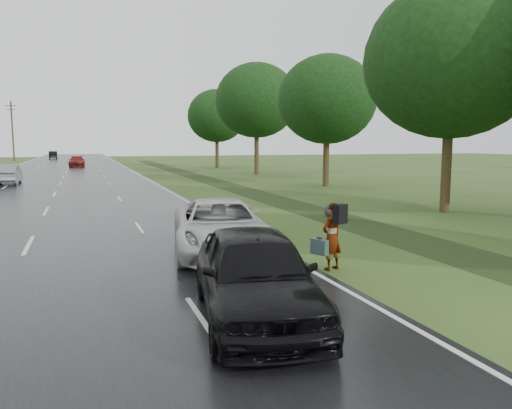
{
  "coord_description": "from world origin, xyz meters",
  "views": [
    {
      "loc": [
        1.63,
        -8.25,
        3.12
      ],
      "look_at": [
        6.43,
        5.53,
        1.3
      ],
      "focal_mm": 35.0,
      "sensor_mm": 36.0,
      "label": 1
    }
  ],
  "objects_px": {
    "pedestrian": "(332,236)",
    "silver_sedan": "(8,174)",
    "white_pickup": "(220,227)",
    "dark_sedan": "(255,274)"
  },
  "relations": [
    {
      "from": "pedestrian",
      "to": "silver_sedan",
      "type": "relative_size",
      "value": 0.37
    },
    {
      "from": "pedestrian",
      "to": "white_pickup",
      "type": "xyz_separation_m",
      "value": [
        -2.13,
        2.55,
        -0.07
      ]
    },
    {
      "from": "pedestrian",
      "to": "white_pickup",
      "type": "relative_size",
      "value": 0.31
    },
    {
      "from": "white_pickup",
      "to": "dark_sedan",
      "type": "xyz_separation_m",
      "value": [
        -0.8,
        -5.28,
        0.06
      ]
    },
    {
      "from": "pedestrian",
      "to": "silver_sedan",
      "type": "bearing_deg",
      "value": -92.55
    },
    {
      "from": "silver_sedan",
      "to": "white_pickup",
      "type": "bearing_deg",
      "value": 107.91
    },
    {
      "from": "dark_sedan",
      "to": "pedestrian",
      "type": "bearing_deg",
      "value": 52.22
    },
    {
      "from": "white_pickup",
      "to": "silver_sedan",
      "type": "bearing_deg",
      "value": 117.04
    },
    {
      "from": "white_pickup",
      "to": "dark_sedan",
      "type": "height_order",
      "value": "dark_sedan"
    },
    {
      "from": "white_pickup",
      "to": "silver_sedan",
      "type": "height_order",
      "value": "white_pickup"
    }
  ]
}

